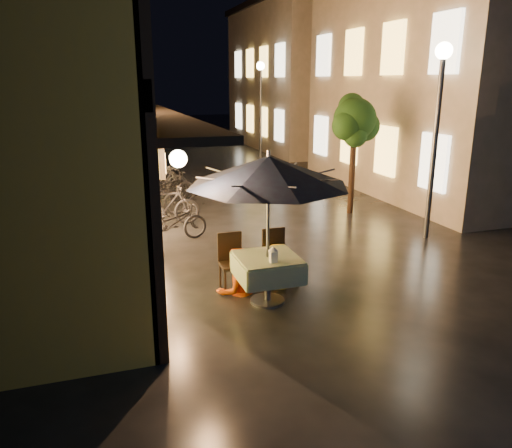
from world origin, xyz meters
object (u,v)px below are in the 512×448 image
object	(u,v)px
cafe_table	(268,268)
bicycle_0	(172,223)
table_lantern	(273,253)
person_orange	(236,249)
streetlamp_near	(438,107)
patio_umbrella	(268,171)
person_yellow	(279,246)

from	to	relation	value
cafe_table	bicycle_0	size ratio (longest dim) A/B	0.60
table_lantern	person_orange	bearing A→B (deg)	114.82
streetlamp_near	patio_umbrella	size ratio (longest dim) A/B	1.67
person_orange	patio_umbrella	bearing A→B (deg)	109.71
cafe_table	person_yellow	size ratio (longest dim) A/B	0.67
person_orange	cafe_table	bearing A→B (deg)	109.71
person_orange	bicycle_0	bearing A→B (deg)	-93.54
streetlamp_near	bicycle_0	xyz separation A→B (m)	(-5.57, 1.44, -2.49)
cafe_table	table_lantern	distance (m)	0.42
bicycle_0	table_lantern	bearing A→B (deg)	-178.96
streetlamp_near	cafe_table	bearing A→B (deg)	-154.92
cafe_table	bicycle_0	world-z (taller)	bicycle_0
table_lantern	person_yellow	bearing A→B (deg)	64.09
patio_umbrella	person_orange	xyz separation A→B (m)	(-0.37, 0.54, -1.39)
streetlamp_near	cafe_table	world-z (taller)	streetlamp_near
cafe_table	patio_umbrella	distance (m)	1.56
patio_umbrella	person_orange	bearing A→B (deg)	124.51
cafe_table	patio_umbrella	bearing A→B (deg)	11.77
bicycle_0	patio_umbrella	bearing A→B (deg)	-177.96
streetlamp_near	table_lantern	world-z (taller)	streetlamp_near
person_yellow	bicycle_0	bearing A→B (deg)	-54.48
person_yellow	bicycle_0	world-z (taller)	person_yellow
patio_umbrella	person_yellow	world-z (taller)	patio_umbrella
streetlamp_near	bicycle_0	bearing A→B (deg)	165.47
patio_umbrella	person_yellow	distance (m)	1.56
cafe_table	bicycle_0	distance (m)	3.73
streetlamp_near	person_yellow	world-z (taller)	streetlamp_near
streetlamp_near	person_yellow	size ratio (longest dim) A/B	2.84
streetlamp_near	person_orange	size ratio (longest dim) A/B	2.79
patio_umbrella	person_orange	size ratio (longest dim) A/B	1.67
person_orange	table_lantern	bearing A→B (deg)	100.03
table_lantern	person_yellow	distance (m)	0.92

